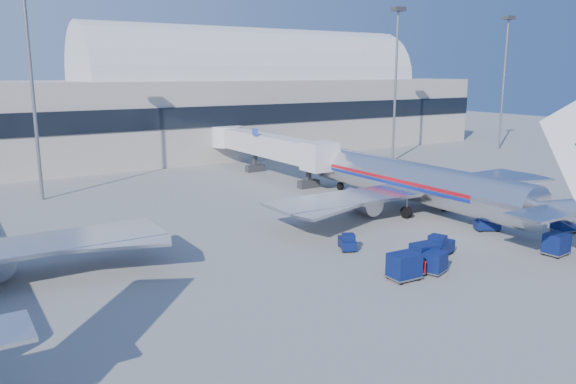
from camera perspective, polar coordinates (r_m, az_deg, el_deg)
ground at (r=46.22m, az=8.28°, el=-4.83°), size 260.00×260.00×0.00m
terminal at (r=90.94m, az=-22.62°, el=7.50°), size 170.00×28.15×21.00m
airliner_main at (r=55.38m, az=13.26°, el=0.92°), size 32.00×37.26×12.07m
jetbridge_near at (r=74.54m, az=-2.58°, el=4.82°), size 4.40×27.50×6.25m
mast_west at (r=64.13m, az=-24.79°, el=12.30°), size 2.00×1.20×22.60m
mast_east at (r=86.63m, az=10.95°, el=12.83°), size 2.00×1.20×22.60m
mast_far_east at (r=105.24m, az=21.20°, el=12.08°), size 2.00×1.20×22.60m
barrier_near at (r=60.23m, az=20.21°, el=-1.04°), size 3.00×0.55×0.90m
barrier_mid at (r=62.83m, az=22.06°, el=-0.66°), size 3.00×0.55×0.90m
barrier_far at (r=65.50m, az=23.76°, el=-0.31°), size 3.00×0.55×0.90m
tug_lead at (r=43.12m, az=15.12°, el=-5.31°), size 2.86×2.08×1.68m
tug_right at (r=51.06m, az=19.51°, el=-3.07°), size 2.29×1.94×1.34m
tug_left at (r=43.32m, az=6.03°, el=-5.07°), size 1.85×2.34×1.37m
cart_train_a at (r=40.71m, az=13.66°, el=-6.14°), size 1.92×1.52×1.61m
cart_train_b at (r=39.44m, az=14.70°, el=-6.90°), size 2.00×1.76×1.47m
cart_train_c at (r=37.73m, az=11.71°, el=-7.36°), size 2.09×1.63×1.79m
cart_solo_near at (r=46.29m, az=25.61°, el=-4.76°), size 2.00×1.60×1.66m
cart_solo_far at (r=53.13m, az=26.26°, el=-2.79°), size 2.17×1.90×1.60m
cart_open_red at (r=38.53m, az=11.85°, el=-7.79°), size 2.52×2.07×0.59m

